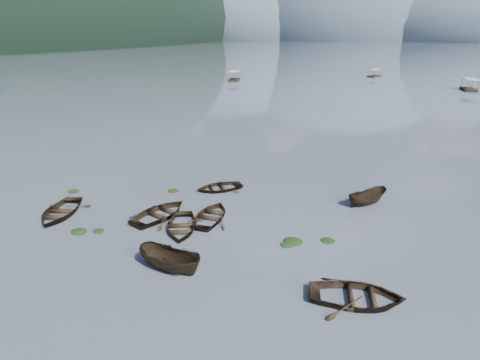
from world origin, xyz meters
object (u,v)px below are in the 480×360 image
(pontoon_centre, at_px, (374,77))
(rowboat_3, at_px, (212,219))
(rowboat_0, at_px, (60,215))
(pontoon_left, at_px, (234,80))

(pontoon_centre, bearing_deg, rowboat_3, -72.24)
(rowboat_3, bearing_deg, rowboat_0, 13.53)
(rowboat_0, height_order, pontoon_centre, pontoon_centre)
(rowboat_3, height_order, pontoon_left, pontoon_left)
(rowboat_0, bearing_deg, pontoon_left, 85.25)
(rowboat_3, distance_m, pontoon_left, 88.29)
(rowboat_0, relative_size, rowboat_3, 1.09)
(pontoon_left, bearing_deg, pontoon_centre, 20.44)
(rowboat_0, xyz_separation_m, rowboat_3, (11.10, 3.32, 0.00))
(rowboat_0, distance_m, pontoon_centre, 113.01)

